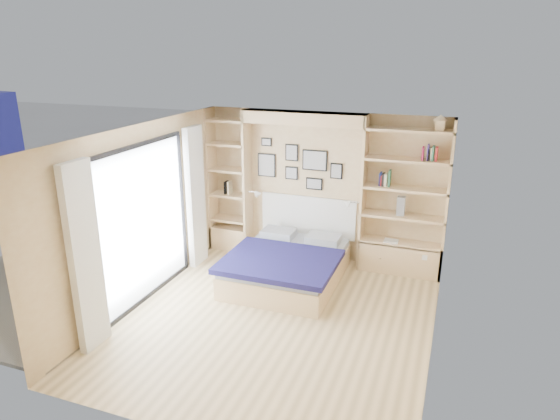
% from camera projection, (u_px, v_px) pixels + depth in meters
% --- Properties ---
extents(ground, '(4.50, 4.50, 0.00)m').
position_uv_depth(ground, '(276.00, 319.00, 6.68)').
color(ground, '#DEBF89').
rests_on(ground, ground).
extents(room_shell, '(4.50, 4.50, 4.50)m').
position_uv_depth(room_shell, '(287.00, 207.00, 7.83)').
color(room_shell, '#CCB283').
rests_on(room_shell, ground).
extents(bed, '(1.66, 2.10, 1.07)m').
position_uv_depth(bed, '(288.00, 264.00, 7.72)').
color(bed, '#D6B686').
rests_on(bed, ground).
extents(photo_gallery, '(1.48, 0.02, 0.82)m').
position_uv_depth(photo_gallery, '(297.00, 165.00, 8.31)').
color(photo_gallery, black).
rests_on(photo_gallery, ground).
extents(reading_lamps, '(1.92, 0.12, 0.15)m').
position_uv_depth(reading_lamps, '(301.00, 198.00, 8.22)').
color(reading_lamps, silver).
rests_on(reading_lamps, ground).
extents(shelf_decor, '(3.58, 0.23, 2.03)m').
position_uv_depth(shelf_decor, '(390.00, 169.00, 7.64)').
color(shelf_decor, '#A51E1E').
rests_on(shelf_decor, ground).
extents(deck, '(3.20, 4.00, 0.05)m').
position_uv_depth(deck, '(62.00, 279.00, 7.85)').
color(deck, '#6C624F').
rests_on(deck, ground).
extents(deck_chair, '(0.54, 0.81, 0.76)m').
position_uv_depth(deck_chair, '(91.00, 234.00, 8.68)').
color(deck_chair, tan).
rests_on(deck_chair, ground).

